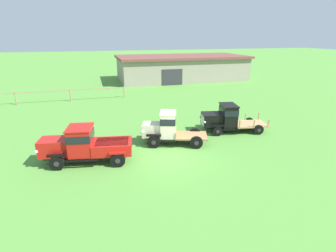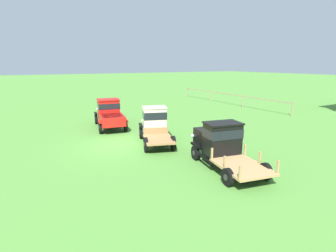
% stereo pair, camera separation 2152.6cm
% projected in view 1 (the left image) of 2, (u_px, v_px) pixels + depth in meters
% --- Properties ---
extents(ground_plane, '(240.00, 240.00, 0.00)m').
position_uv_depth(ground_plane, '(170.00, 157.00, 16.38)').
color(ground_plane, '#518E38').
extents(farm_shed, '(21.30, 10.43, 3.98)m').
position_uv_depth(farm_shed, '(181.00, 68.00, 44.46)').
color(farm_shed, gray).
rests_on(farm_shed, ground).
extents(paddock_fence, '(17.96, 0.53, 1.40)m').
position_uv_depth(paddock_fence, '(44.00, 93.00, 29.24)').
color(paddock_fence, '#997F60').
rests_on(paddock_fence, ground).
extents(vintage_truck_foreground_near, '(5.56, 2.74, 2.22)m').
position_uv_depth(vintage_truck_foreground_near, '(85.00, 144.00, 15.49)').
color(vintage_truck_foreground_near, black).
rests_on(vintage_truck_foreground_near, ground).
extents(vintage_truck_second_in_line, '(4.76, 2.93, 2.31)m').
position_uv_depth(vintage_truck_second_in_line, '(167.00, 128.00, 18.10)').
color(vintage_truck_second_in_line, black).
rests_on(vintage_truck_second_in_line, ground).
extents(vintage_truck_midrow_center, '(5.38, 2.81, 2.18)m').
position_uv_depth(vintage_truck_midrow_center, '(226.00, 118.00, 20.47)').
color(vintage_truck_midrow_center, black).
rests_on(vintage_truck_midrow_center, ground).
extents(oil_drum_beside_row, '(0.59, 0.59, 0.87)m').
position_uv_depth(oil_drum_beside_row, '(89.00, 133.00, 19.16)').
color(oil_drum_beside_row, red).
rests_on(oil_drum_beside_row, ground).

